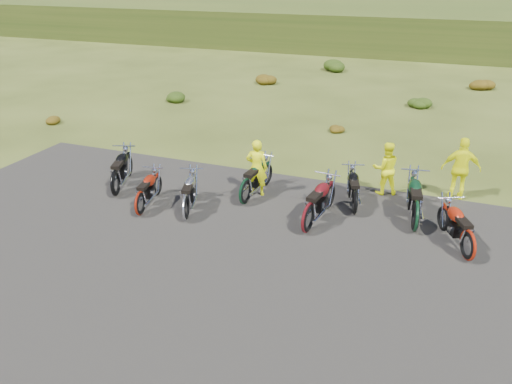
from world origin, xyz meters
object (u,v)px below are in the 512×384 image
at_px(person_middle, 257,169).
at_px(motorcycle_3, 186,220).
at_px(motorcycle_0, 117,196).
at_px(motorcycle_7, 413,231).

bearing_deg(person_middle, motorcycle_3, 49.47).
height_order(motorcycle_3, person_middle, person_middle).
distance_m(motorcycle_0, motorcycle_7, 8.53).
height_order(motorcycle_0, person_middle, person_middle).
height_order(motorcycle_0, motorcycle_7, motorcycle_7).
relative_size(motorcycle_3, person_middle, 1.18).
bearing_deg(motorcycle_3, motorcycle_0, 58.64).
bearing_deg(motorcycle_3, person_middle, -46.65).
bearing_deg(motorcycle_7, motorcycle_3, 96.13).
xyz_separation_m(motorcycle_0, motorcycle_3, (2.68, -0.63, 0.00)).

